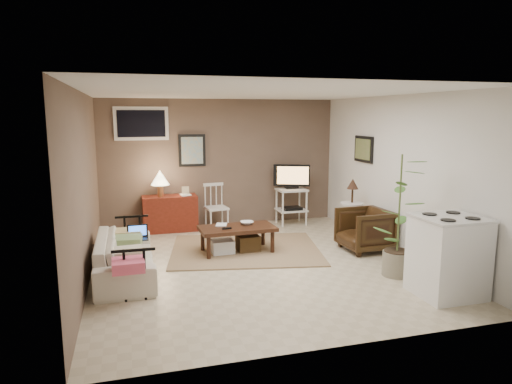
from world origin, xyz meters
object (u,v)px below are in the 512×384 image
object	(u,v)px
stove	(448,256)
coffee_table	(237,237)
red_console	(169,210)
side_table	(352,202)
sofa	(125,249)
tv_stand	(292,193)
armchair	(365,228)
potted_plant	(399,211)
spindle_chair	(216,208)

from	to	relation	value
stove	coffee_table	bearing A→B (deg)	130.97
red_console	side_table	world-z (taller)	red_console
sofa	tv_stand	distance (m)	3.78
red_console	tv_stand	xyz separation A→B (m)	(2.33, -0.11, 0.23)
armchair	coffee_table	bearing A→B (deg)	-104.81
side_table	stove	xyz separation A→B (m)	(-0.09, -2.56, -0.17)
red_console	potted_plant	bearing A→B (deg)	-50.08
red_console	tv_stand	world-z (taller)	tv_stand
side_table	armchair	xyz separation A→B (m)	(-0.13, -0.68, -0.28)
sofa	armchair	size ratio (longest dim) A/B	2.52
tv_stand	side_table	xyz separation A→B (m)	(0.63, -1.28, 0.03)
potted_plant	stove	distance (m)	0.86
coffee_table	side_table	xyz separation A→B (m)	(2.08, 0.26, 0.40)
coffee_table	stove	xyz separation A→B (m)	(2.00, -2.30, 0.23)
spindle_chair	red_console	bearing A→B (deg)	173.84
red_console	armchair	size ratio (longest dim) A/B	1.55
spindle_chair	armchair	size ratio (longest dim) A/B	1.16
spindle_chair	tv_stand	size ratio (longest dim) A/B	0.72
coffee_table	armchair	size ratio (longest dim) A/B	1.61
tv_stand	coffee_table	bearing A→B (deg)	-133.41
coffee_table	tv_stand	bearing A→B (deg)	46.59
side_table	stove	world-z (taller)	side_table
tv_stand	side_table	world-z (taller)	tv_stand
coffee_table	sofa	xyz separation A→B (m)	(-1.65, -0.59, 0.12)
red_console	stove	distance (m)	4.88
coffee_table	spindle_chair	xyz separation A→B (m)	(-0.02, 1.56, 0.15)
spindle_chair	potted_plant	bearing A→B (deg)	-59.61
potted_plant	stove	size ratio (longest dim) A/B	1.71
sofa	potted_plant	world-z (taller)	potted_plant
red_console	spindle_chair	world-z (taller)	red_console
coffee_table	stove	world-z (taller)	stove
spindle_chair	tv_stand	bearing A→B (deg)	-0.75
red_console	sofa	bearing A→B (deg)	-109.03
sofa	spindle_chair	size ratio (longest dim) A/B	2.17
coffee_table	red_console	bearing A→B (deg)	118.01
spindle_chair	potted_plant	size ratio (longest dim) A/B	0.52
side_table	potted_plant	world-z (taller)	potted_plant
red_console	potted_plant	xyz separation A→B (m)	(2.68, -3.21, 0.48)
sofa	potted_plant	bearing A→B (deg)	-105.59
tv_stand	stove	bearing A→B (deg)	-81.99
coffee_table	side_table	bearing A→B (deg)	7.21
armchair	stove	world-z (taller)	stove
coffee_table	potted_plant	world-z (taller)	potted_plant
coffee_table	armchair	world-z (taller)	armchair
armchair	stove	distance (m)	1.88
red_console	spindle_chair	bearing A→B (deg)	-6.16
tv_stand	stove	world-z (taller)	tv_stand
coffee_table	tv_stand	xyz separation A→B (m)	(1.46, 1.54, 0.38)
spindle_chair	tv_stand	xyz separation A→B (m)	(1.48, -0.02, 0.22)
sofa	armchair	distance (m)	3.61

